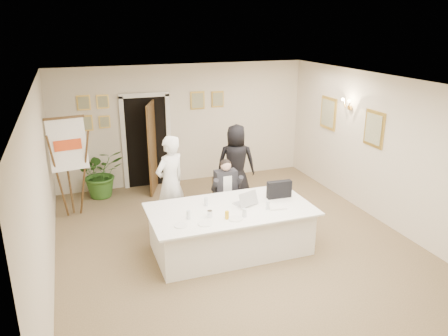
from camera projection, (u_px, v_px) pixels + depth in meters
floor at (237, 245)px, 7.64m from camera, size 7.00×7.00×0.00m
ceiling at (239, 84)px, 6.74m from camera, size 6.00×7.00×0.02m
wall_back at (183, 124)px, 10.31m from camera, size 6.00×0.10×2.80m
wall_front at (375, 283)px, 4.07m from camera, size 6.00×0.10×2.80m
wall_left at (42, 192)px, 6.23m from camera, size 0.10×7.00×2.80m
wall_right at (387, 152)px, 8.15m from camera, size 0.10×7.00×2.80m
doorway at (149, 144)px, 9.98m from camera, size 1.14×0.86×2.20m
pictures_back_wall at (149, 108)px, 9.88m from camera, size 3.40×0.06×0.80m
pictures_right_wall at (349, 120)px, 9.10m from camera, size 0.06×2.20×0.80m
wall_sconce at (348, 104)px, 8.97m from camera, size 0.20×0.30×0.24m
conference_table at (231, 229)px, 7.36m from camera, size 2.71×1.45×0.78m
seated_man at (226, 192)px, 8.22m from camera, size 0.59×0.63×1.31m
flip_chart at (70, 172)px, 8.50m from camera, size 0.71×0.49×1.99m
standing_man at (170, 183)px, 8.03m from camera, size 0.78×0.70×1.79m
standing_woman at (236, 163)px, 9.36m from camera, size 0.95×0.78×1.66m
potted_palm at (101, 173)px, 9.60m from camera, size 1.12×1.02×1.09m
laptop at (245, 196)px, 7.37m from camera, size 0.48×0.48×0.28m
laptop_bag at (279, 189)px, 7.63m from camera, size 0.44×0.15×0.30m
paper_stack at (277, 207)px, 7.24m from camera, size 0.32×0.25×0.03m
plate_left at (181, 225)px, 6.61m from camera, size 0.26×0.26×0.01m
plate_mid at (205, 224)px, 6.67m from camera, size 0.27×0.27×0.01m
plate_near at (235, 219)px, 6.83m from camera, size 0.23×0.23×0.01m
glass_a at (188, 215)px, 6.83m from camera, size 0.07×0.07×0.14m
glass_b at (244, 213)px, 6.89m from camera, size 0.08×0.08×0.14m
glass_c at (268, 206)px, 7.16m from camera, size 0.07×0.07×0.14m
glass_d at (206, 202)px, 7.32m from camera, size 0.08×0.08×0.14m
oj_glass at (227, 215)px, 6.82m from camera, size 0.08×0.08×0.13m
steel_jug at (210, 214)px, 6.89m from camera, size 0.09×0.09×0.11m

